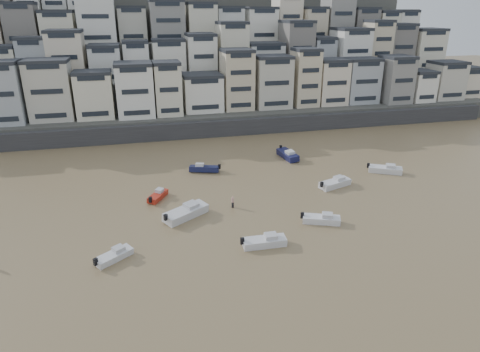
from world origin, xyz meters
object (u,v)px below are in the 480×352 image
object	(u,v)px
boat_c	(186,211)
boat_f	(158,195)
boat_i	(288,154)
boat_g	(385,168)
person_pink	(233,202)
boat_a	(264,240)
boat_j	(114,255)
boat_b	(322,218)
boat_h	(204,167)
boat_d	(335,182)

from	to	relation	value
boat_c	boat_f	distance (m)	7.83
boat_i	boat_g	distance (m)	17.63
person_pink	boat_a	bearing A→B (deg)	-83.70
boat_f	boat_c	bearing A→B (deg)	-124.58
boat_f	boat_j	xyz separation A→B (m)	(-5.87, -15.55, 0.01)
boat_b	boat_c	world-z (taller)	boat_c
boat_h	boat_g	xyz separation A→B (m)	(29.93, -8.01, 0.06)
boat_c	boat_g	size ratio (longest dim) A/B	1.19
boat_j	boat_i	xyz separation A→B (m)	(30.79, 28.34, 0.25)
boat_f	boat_d	xyz separation A→B (m)	(27.36, -2.13, 0.18)
boat_a	boat_g	world-z (taller)	boat_g
boat_h	person_pink	xyz separation A→B (m)	(1.51, -15.07, 0.11)
boat_c	boat_g	distance (m)	36.25
boat_a	boat_c	size ratio (longest dim) A/B	0.80
boat_h	boat_f	world-z (taller)	boat_h
boat_a	boat_f	size ratio (longest dim) A/B	1.20
boat_f	boat_h	bearing A→B (deg)	-11.03
boat_c	boat_b	bearing A→B (deg)	-52.19
boat_b	boat_f	size ratio (longest dim) A/B	1.13
boat_j	person_pink	distance (m)	18.80
boat_h	boat_j	size ratio (longest dim) A/B	1.16
boat_j	person_pink	xyz separation A→B (m)	(15.92, 10.00, 0.22)
boat_c	boat_d	world-z (taller)	boat_c
boat_i	boat_g	size ratio (longest dim) A/B	1.11
boat_j	boat_d	distance (m)	35.84
boat_g	person_pink	bearing A→B (deg)	-136.62
boat_b	boat_g	bearing A→B (deg)	60.49
boat_h	boat_g	world-z (taller)	boat_g
boat_j	boat_g	bearing A→B (deg)	-14.99
boat_g	boat_f	bearing A→B (deg)	-148.32
boat_f	boat_i	size ratio (longest dim) A/B	0.71
boat_b	boat_c	xyz separation A→B (m)	(-16.99, 5.81, 0.25)
boat_f	boat_a	bearing A→B (deg)	-115.15
boat_h	boat_i	xyz separation A→B (m)	(16.38, 3.27, 0.14)
boat_a	boat_f	distance (m)	20.16
boat_b	boat_i	distance (m)	26.13
boat_c	boat_a	bearing A→B (deg)	-83.42
boat_c	boat_h	distance (m)	17.45
boat_h	boat_f	xyz separation A→B (m)	(-8.54, -9.52, -0.12)
boat_i	person_pink	distance (m)	23.61
boat_f	boat_j	bearing A→B (deg)	-169.83
boat_h	boat_j	bearing A→B (deg)	78.20
boat_c	boat_i	xyz separation A→B (m)	(21.66, 19.90, -0.07)
boat_c	boat_f	size ratio (longest dim) A/B	1.51
boat_f	boat_g	distance (m)	38.49
boat_a	boat_h	bearing A→B (deg)	97.54
boat_j	boat_i	size ratio (longest dim) A/B	0.72
boat_c	boat_f	world-z (taller)	boat_c
boat_b	boat_d	bearing A→B (deg)	78.68
boat_f	boat_g	xyz separation A→B (m)	(38.46, 1.51, 0.17)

